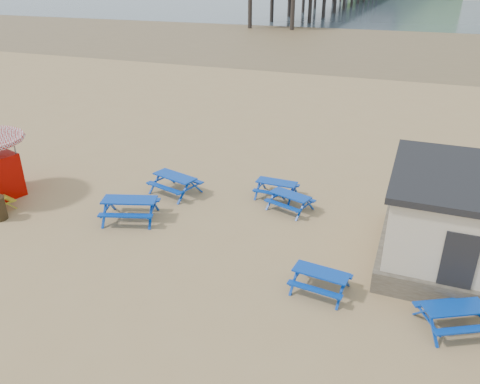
% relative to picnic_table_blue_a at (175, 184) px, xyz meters
% --- Properties ---
extents(ground, '(400.00, 400.00, 0.00)m').
position_rel_picnic_table_blue_a_xyz_m(ground, '(1.98, -2.36, -0.41)').
color(ground, tan).
rests_on(ground, ground).
extents(wet_sand, '(400.00, 400.00, 0.00)m').
position_rel_picnic_table_blue_a_xyz_m(wet_sand, '(1.98, 52.64, -0.41)').
color(wet_sand, olive).
rests_on(wet_sand, ground).
extents(sea, '(400.00, 400.00, 0.00)m').
position_rel_picnic_table_blue_a_xyz_m(sea, '(1.98, 167.64, -0.40)').
color(sea, '#4C5F6C').
rests_on(sea, ground).
extents(picnic_table_blue_a, '(2.30, 2.04, 0.82)m').
position_rel_picnic_table_blue_a_xyz_m(picnic_table_blue_a, '(0.00, 0.00, 0.00)').
color(picnic_table_blue_a, '#003396').
rests_on(picnic_table_blue_a, ground).
extents(picnic_table_blue_b, '(1.98, 1.77, 0.69)m').
position_rel_picnic_table_blue_a_xyz_m(picnic_table_blue_b, '(5.07, 0.28, -0.06)').
color(picnic_table_blue_b, '#003396').
rests_on(picnic_table_blue_b, ground).
extents(picnic_table_blue_c, '(1.72, 1.39, 0.71)m').
position_rel_picnic_table_blue_a_xyz_m(picnic_table_blue_c, '(4.19, 1.22, -0.05)').
color(picnic_table_blue_c, '#003396').
rests_on(picnic_table_blue_c, ground).
extents(picnic_table_blue_d, '(2.47, 2.22, 0.86)m').
position_rel_picnic_table_blue_a_xyz_m(picnic_table_blue_d, '(-0.48, -2.73, 0.02)').
color(picnic_table_blue_d, '#003396').
rests_on(picnic_table_blue_d, ground).
extents(picnic_table_blue_e, '(1.77, 1.49, 0.69)m').
position_rel_picnic_table_blue_a_xyz_m(picnic_table_blue_e, '(7.37, -4.53, -0.06)').
color(picnic_table_blue_e, '#003396').
rests_on(picnic_table_blue_e, ground).
extents(picnic_table_blue_f, '(2.13, 2.00, 0.71)m').
position_rel_picnic_table_blue_a_xyz_m(picnic_table_blue_f, '(11.03, -4.84, -0.06)').
color(picnic_table_blue_f, '#003396').
rests_on(picnic_table_blue_f, ground).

